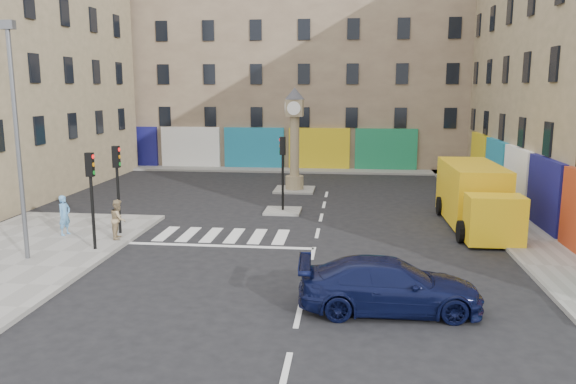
% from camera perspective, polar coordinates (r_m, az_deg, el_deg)
% --- Properties ---
extents(ground, '(120.00, 120.00, 0.00)m').
position_cam_1_polar(ground, '(20.57, 2.36, -7.06)').
color(ground, black).
rests_on(ground, ground).
extents(sidewalk_right, '(2.60, 30.00, 0.15)m').
position_cam_1_polar(sidewalk_right, '(31.08, 19.93, -1.47)').
color(sidewalk_right, gray).
rests_on(sidewalk_right, ground).
extents(sidewalk_far, '(32.00, 2.40, 0.15)m').
position_cam_1_polar(sidewalk_far, '(42.54, -0.93, 2.28)').
color(sidewalk_far, gray).
rests_on(sidewalk_far, ground).
extents(island_near, '(1.80, 1.80, 0.12)m').
position_cam_1_polar(island_near, '(28.43, -0.54, -1.94)').
color(island_near, gray).
rests_on(island_near, ground).
extents(island_far, '(2.40, 2.40, 0.12)m').
position_cam_1_polar(island_far, '(34.28, 0.66, 0.23)').
color(island_far, gray).
rests_on(island_far, ground).
extents(building_far, '(32.00, 10.00, 17.00)m').
position_cam_1_polar(building_far, '(47.90, -0.06, 13.32)').
color(building_far, gray).
rests_on(building_far, ground).
extents(building_left, '(8.00, 20.00, 15.00)m').
position_cam_1_polar(building_left, '(37.56, -27.01, 11.41)').
color(building_left, '#9E8967').
rests_on(building_left, ground).
extents(traffic_light_left_near, '(0.28, 0.22, 3.70)m').
position_cam_1_polar(traffic_light_left_near, '(22.27, -19.38, 0.65)').
color(traffic_light_left_near, black).
rests_on(traffic_light_left_near, sidewalk_left).
extents(traffic_light_left_far, '(0.28, 0.22, 3.70)m').
position_cam_1_polar(traffic_light_left_far, '(24.42, -16.96, 1.63)').
color(traffic_light_left_far, black).
rests_on(traffic_light_left_far, sidewalk_left).
extents(traffic_light_island, '(0.28, 0.22, 3.70)m').
position_cam_1_polar(traffic_light_island, '(27.99, -0.55, 3.12)').
color(traffic_light_island, black).
rests_on(traffic_light_island, island_near).
extents(lamp_post, '(0.50, 0.25, 8.30)m').
position_cam_1_polar(lamp_post, '(21.72, -25.87, 5.74)').
color(lamp_post, '#595B60').
rests_on(lamp_post, sidewalk_left).
extents(clock_pillar, '(1.20, 1.20, 6.10)m').
position_cam_1_polar(clock_pillar, '(33.82, 0.67, 6.05)').
color(clock_pillar, '#9E8967').
rests_on(clock_pillar, island_far).
extents(navy_sedan, '(5.25, 2.37, 1.49)m').
position_cam_1_polar(navy_sedan, '(16.26, 10.28, -9.32)').
color(navy_sedan, black).
rests_on(navy_sedan, ground).
extents(yellow_van, '(2.67, 7.59, 2.75)m').
position_cam_1_polar(yellow_van, '(26.73, 18.48, -0.45)').
color(yellow_van, yellow).
rests_on(yellow_van, ground).
extents(pedestrian_blue, '(0.54, 0.69, 1.67)m').
position_cam_1_polar(pedestrian_blue, '(25.18, -21.76, -2.20)').
color(pedestrian_blue, '#5893C9').
rests_on(pedestrian_blue, sidewalk_left).
extents(pedestrian_tan, '(0.78, 0.90, 1.61)m').
position_cam_1_polar(pedestrian_tan, '(23.88, -16.85, -2.64)').
color(pedestrian_tan, tan).
rests_on(pedestrian_tan, sidewalk_left).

